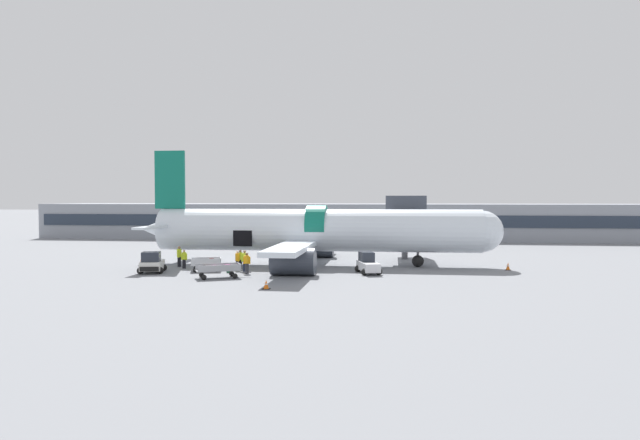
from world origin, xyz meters
name	(u,v)px	position (x,y,z in m)	size (l,w,h in m)	color
ground_plane	(305,276)	(0.00, 0.00, 0.00)	(500.00, 500.00, 0.00)	slate
terminal_strip	(347,221)	(0.00, 43.27, 2.63)	(93.71, 13.17, 5.25)	gray
jet_bridge_stub	(405,214)	(8.08, 12.38, 4.57)	(3.72, 9.23, 6.33)	#4C4C51
airplane	(312,231)	(-0.33, 6.80, 3.08)	(33.08, 25.32, 10.51)	silver
baggage_tug_lead	(368,265)	(4.88, 1.94, 0.72)	(2.31, 3.46, 1.70)	silver
baggage_tug_mid	(152,264)	(-12.64, 0.10, 0.74)	(2.53, 3.16, 1.74)	silver
baggage_cart_loading	(207,265)	(-8.48, 1.63, 0.55)	(3.43, 2.31, 1.10)	#B7BABF
baggage_cart_queued	(219,271)	(-6.29, -2.24, 0.57)	(4.13, 2.78, 1.07)	#999BA0
ground_crew_loader_a	(184,259)	(-11.06, 3.19, 0.85)	(0.56, 0.39, 1.62)	black
ground_crew_loader_b	(240,259)	(-6.14, 3.48, 0.86)	(0.57, 0.42, 1.64)	black
ground_crew_driver	(179,256)	(-11.95, 4.33, 0.96)	(0.47, 0.64, 1.82)	black
ground_crew_supervisor	(238,260)	(-6.10, 2.45, 0.88)	(0.52, 0.55, 1.67)	#1E2338
ground_crew_helper	(245,260)	(-5.31, 1.79, 0.94)	(0.62, 0.47, 1.78)	#1E2338
ground_crew_marshal	(247,263)	(-4.81, 0.59, 0.89)	(0.59, 0.45, 1.69)	#2D2D33
suitcase_on_tarmac_upright	(229,269)	(-6.40, 0.94, 0.29)	(0.41, 0.32, 0.69)	#14472D
safety_cone_nose	(508,266)	(16.59, 5.56, 0.31)	(0.47, 0.47, 0.66)	black
safety_cone_engine_left	(266,285)	(-1.52, -6.97, 0.29)	(0.53, 0.53, 0.62)	black
safety_cone_wingtip	(313,270)	(0.59, 0.46, 0.36)	(0.46, 0.46, 0.76)	black
safety_cone_tail	(141,262)	(-15.67, 4.68, 0.32)	(0.43, 0.43, 0.68)	black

